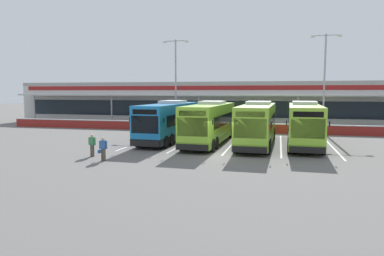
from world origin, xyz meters
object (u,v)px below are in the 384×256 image
at_px(pedestrian_with_handbag, 103,148).
at_px(lamp_post_centre, 325,77).
at_px(coach_bus_left_centre, 210,123).
at_px(coach_bus_right_centre, 304,125).
at_px(coach_bus_centre, 257,125).
at_px(lamp_post_west, 176,78).
at_px(pedestrian_in_dark_coat, 92,144).
at_px(coach_bus_leftmost, 170,122).

bearing_deg(pedestrian_with_handbag, lamp_post_centre, 52.20).
xyz_separation_m(coach_bus_left_centre, coach_bus_right_centre, (8.15, 0.81, 0.00)).
distance_m(coach_bus_centre, lamp_post_centre, 13.83).
distance_m(coach_bus_centre, coach_bus_right_centre, 4.05).
bearing_deg(pedestrian_with_handbag, coach_bus_right_centre, 38.00).
relative_size(coach_bus_left_centre, lamp_post_west, 1.11).
bearing_deg(pedestrian_in_dark_coat, lamp_post_centre, 47.78).
height_order(coach_bus_centre, coach_bus_right_centre, same).
relative_size(pedestrian_with_handbag, lamp_post_west, 0.15).
distance_m(coach_bus_left_centre, coach_bus_centre, 4.20).
distance_m(coach_bus_left_centre, lamp_post_west, 13.97).
height_order(coach_bus_left_centre, pedestrian_with_handbag, coach_bus_left_centre).
distance_m(pedestrian_in_dark_coat, lamp_post_west, 20.65).
bearing_deg(pedestrian_in_dark_coat, lamp_post_west, 88.92).
xyz_separation_m(coach_bus_centre, pedestrian_in_dark_coat, (-11.15, -8.39, -0.91)).
relative_size(pedestrian_with_handbag, pedestrian_in_dark_coat, 1.00).
bearing_deg(lamp_post_centre, coach_bus_right_centre, -104.64).
height_order(coach_bus_left_centre, coach_bus_right_centre, same).
height_order(coach_bus_centre, pedestrian_in_dark_coat, coach_bus_centre).
height_order(coach_bus_left_centre, coach_bus_centre, same).
relative_size(coach_bus_right_centre, pedestrian_in_dark_coat, 7.54).
distance_m(coach_bus_left_centre, lamp_post_centre, 16.22).
bearing_deg(coach_bus_left_centre, coach_bus_centre, -0.91).
bearing_deg(coach_bus_centre, lamp_post_west, 133.06).
relative_size(coach_bus_leftmost, pedestrian_with_handbag, 7.54).
bearing_deg(coach_bus_right_centre, coach_bus_left_centre, -174.35).
relative_size(coach_bus_leftmost, lamp_post_centre, 1.11).
xyz_separation_m(coach_bus_centre, coach_bus_right_centre, (3.95, 0.87, 0.00)).
height_order(coach_bus_right_centre, pedestrian_with_handbag, coach_bus_right_centre).
distance_m(coach_bus_right_centre, lamp_post_centre, 11.63).
bearing_deg(pedestrian_in_dark_coat, pedestrian_with_handbag, -40.36).
bearing_deg(pedestrian_with_handbag, coach_bus_leftmost, 82.92).
bearing_deg(lamp_post_centre, coach_bus_leftmost, -145.47).
bearing_deg(lamp_post_centre, pedestrian_with_handbag, -127.80).
height_order(coach_bus_centre, pedestrian_with_handbag, coach_bus_centre).
bearing_deg(lamp_post_centre, pedestrian_in_dark_coat, -132.22).
bearing_deg(coach_bus_right_centre, coach_bus_centre, -167.55).
bearing_deg(coach_bus_leftmost, lamp_post_centre, 34.53).
height_order(coach_bus_left_centre, lamp_post_centre, lamp_post_centre).
height_order(coach_bus_leftmost, coach_bus_left_centre, same).
relative_size(coach_bus_leftmost, pedestrian_in_dark_coat, 7.54).
bearing_deg(lamp_post_centre, coach_bus_left_centre, -134.16).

